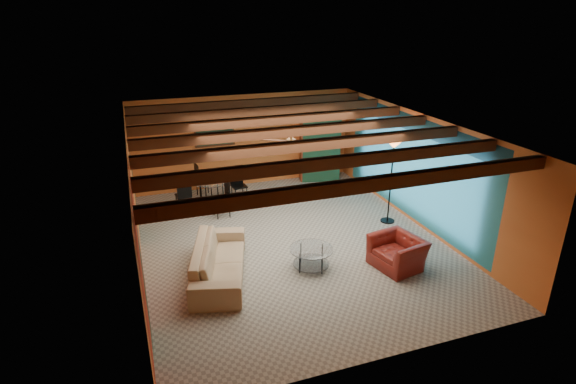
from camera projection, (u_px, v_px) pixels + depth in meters
name	position (u px, v px, depth m)	size (l,w,h in m)	color
room	(289.00, 140.00, 9.65)	(6.52, 8.01, 2.71)	gray
sofa	(219.00, 261.00, 8.95)	(2.40, 0.94, 0.70)	tan
armchair	(397.00, 252.00, 9.32)	(0.99, 0.87, 0.65)	maroon
coffee_table	(311.00, 258.00, 9.30)	(0.88, 0.88, 0.45)	silver
dining_table	(212.00, 189.00, 12.19)	(1.88, 1.88, 0.98)	silver
armoire	(318.00, 149.00, 13.99)	(1.11, 0.54, 1.94)	brown
floor_lamp	(391.00, 181.00, 11.05)	(0.44, 0.44, 2.13)	black
ceiling_fan	(291.00, 142.00, 9.55)	(1.50, 1.50, 0.44)	#472614
painting	(215.00, 134.00, 13.01)	(1.05, 0.03, 0.65)	black
potted_plant	(319.00, 110.00, 13.54)	(0.41, 0.36, 0.46)	#26661E
vase	(210.00, 168.00, 11.98)	(0.18, 0.18, 0.19)	orange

